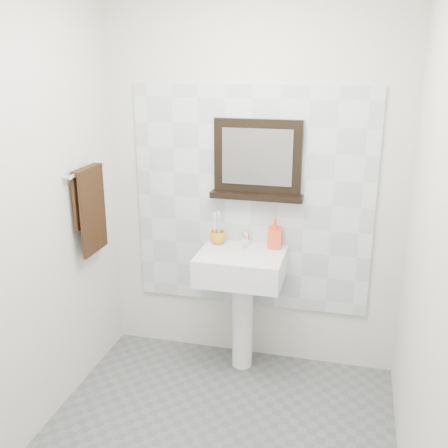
# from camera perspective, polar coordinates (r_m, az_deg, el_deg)

# --- Properties ---
(back_wall) EXTENTS (2.00, 0.01, 2.50)m
(back_wall) POSITION_cam_1_polar(r_m,az_deg,el_deg) (3.48, 3.02, 4.19)
(back_wall) COLOR silver
(back_wall) RESTS_ON ground
(front_wall) EXTENTS (2.00, 0.01, 2.50)m
(front_wall) POSITION_cam_1_polar(r_m,az_deg,el_deg) (1.53, -14.10, -14.98)
(front_wall) COLOR silver
(front_wall) RESTS_ON ground
(left_wall) EXTENTS (0.01, 2.20, 2.50)m
(left_wall) POSITION_cam_1_polar(r_m,az_deg,el_deg) (2.89, -21.49, 0.09)
(left_wall) COLOR silver
(left_wall) RESTS_ON ground
(right_wall) EXTENTS (0.01, 2.20, 2.50)m
(right_wall) POSITION_cam_1_polar(r_m,az_deg,el_deg) (2.39, 21.66, -3.52)
(right_wall) COLOR silver
(right_wall) RESTS_ON ground
(splashback) EXTENTS (1.60, 0.02, 1.50)m
(splashback) POSITION_cam_1_polar(r_m,az_deg,el_deg) (3.49, 2.96, 2.55)
(splashback) COLOR silver
(splashback) RESTS_ON back_wall
(pedestal_sink) EXTENTS (0.55, 0.44, 0.96)m
(pedestal_sink) POSITION_cam_1_polar(r_m,az_deg,el_deg) (3.46, 1.91, -5.95)
(pedestal_sink) COLOR white
(pedestal_sink) RESTS_ON ground
(toothbrush_cup) EXTENTS (0.13, 0.13, 0.08)m
(toothbrush_cup) POSITION_cam_1_polar(r_m,az_deg,el_deg) (3.53, -0.68, -1.47)
(toothbrush_cup) COLOR orange
(toothbrush_cup) RESTS_ON pedestal_sink
(toothbrushes) EXTENTS (0.05, 0.04, 0.21)m
(toothbrushes) POSITION_cam_1_polar(r_m,az_deg,el_deg) (3.50, -0.69, -0.23)
(toothbrushes) COLOR white
(toothbrushes) RESTS_ON toothbrush_cup
(soap_dispenser) EXTENTS (0.10, 0.10, 0.20)m
(soap_dispenser) POSITION_cam_1_polar(r_m,az_deg,el_deg) (3.45, 5.56, -1.04)
(soap_dispenser) COLOR #FF231E
(soap_dispenser) RESTS_ON pedestal_sink
(framed_mirror) EXTENTS (0.61, 0.11, 0.52)m
(framed_mirror) POSITION_cam_1_polar(r_m,az_deg,el_deg) (3.40, 3.68, 6.79)
(framed_mirror) COLOR black
(framed_mirror) RESTS_ON back_wall
(towel_bar) EXTENTS (0.07, 0.40, 0.03)m
(towel_bar) POSITION_cam_1_polar(r_m,az_deg,el_deg) (3.35, -14.76, 5.65)
(towel_bar) COLOR silver
(towel_bar) RESTS_ON left_wall
(hand_towel) EXTENTS (0.06, 0.30, 0.55)m
(hand_towel) POSITION_cam_1_polar(r_m,az_deg,el_deg) (3.39, -14.38, 2.17)
(hand_towel) COLOR black
(hand_towel) RESTS_ON towel_bar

